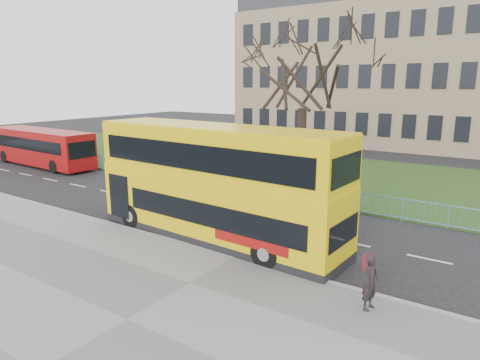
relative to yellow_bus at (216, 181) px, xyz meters
name	(u,v)px	position (x,y,z in m)	size (l,w,h in m)	color
ground	(257,247)	(1.86, 0.22, -2.51)	(120.00, 120.00, 0.00)	black
pavement	(127,321)	(1.86, -6.53, -2.45)	(80.00, 10.50, 0.12)	slate
kerb	(235,258)	(1.86, -1.33, -2.44)	(80.00, 0.20, 0.14)	gray
grass_verge	(369,180)	(1.86, 14.52, -2.47)	(80.00, 15.40, 0.08)	#243A15
guard_railing	(323,197)	(1.86, 6.82, -1.96)	(40.00, 0.12, 1.10)	#6F9EC5
bare_tree	(303,93)	(-1.14, 10.22, 3.32)	(8.06, 8.06, 11.51)	black
civic_building	(387,77)	(-3.14, 35.22, 4.49)	(30.00, 15.00, 14.00)	#887356
yellow_bus	(216,181)	(0.00, 0.00, 0.00)	(11.31, 3.28, 4.68)	yellow
red_bus	(42,147)	(-21.20, 5.40, -1.01)	(10.83, 2.89, 2.83)	maroon
pedestrian	(371,282)	(7.16, -2.30, -1.57)	(0.60, 0.40, 1.66)	black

